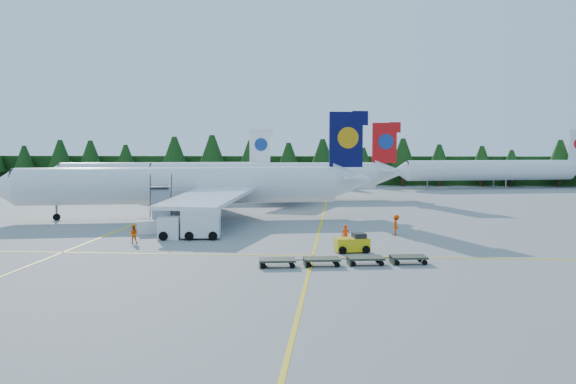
# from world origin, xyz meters

# --- Properties ---
(ground) EXTENTS (320.00, 320.00, 0.00)m
(ground) POSITION_xyz_m (0.00, 0.00, 0.00)
(ground) COLOR gray
(ground) RESTS_ON ground
(taxi_stripe_a) EXTENTS (0.25, 120.00, 0.01)m
(taxi_stripe_a) POSITION_xyz_m (-14.00, 20.00, 0.01)
(taxi_stripe_a) COLOR yellow
(taxi_stripe_a) RESTS_ON ground
(taxi_stripe_b) EXTENTS (0.25, 120.00, 0.01)m
(taxi_stripe_b) POSITION_xyz_m (6.00, 20.00, 0.01)
(taxi_stripe_b) COLOR yellow
(taxi_stripe_b) RESTS_ON ground
(taxi_stripe_cross) EXTENTS (80.00, 0.25, 0.01)m
(taxi_stripe_cross) POSITION_xyz_m (0.00, -6.00, 0.01)
(taxi_stripe_cross) COLOR yellow
(taxi_stripe_cross) RESTS_ON ground
(treeline_hedge) EXTENTS (220.00, 4.00, 6.00)m
(treeline_hedge) POSITION_xyz_m (0.00, 82.00, 3.00)
(treeline_hedge) COLOR black
(treeline_hedge) RESTS_ON ground
(airliner_navy) EXTENTS (42.30, 34.43, 12.47)m
(airliner_navy) POSITION_xyz_m (-11.21, 17.60, 3.75)
(airliner_navy) COLOR white
(airliner_navy) RESTS_ON ground
(airliner_red) EXTENTS (40.95, 33.46, 11.96)m
(airliner_red) POSITION_xyz_m (-4.39, 44.35, 3.59)
(airliner_red) COLOR white
(airliner_red) RESTS_ON ground
(airliner_far_left) EXTENTS (38.33, 11.73, 11.31)m
(airliner_far_left) POSITION_xyz_m (-24.84, 54.79, 3.55)
(airliner_far_left) COLOR white
(airliner_far_left) RESTS_ON ground
(airliner_far_right) EXTENTS (38.86, 11.82, 11.46)m
(airliner_far_right) POSITION_xyz_m (35.90, 71.39, 3.59)
(airliner_far_right) COLOR white
(airliner_far_right) RESTS_ON ground
(airstairs) EXTENTS (5.37, 7.29, 4.34)m
(airstairs) POSITION_xyz_m (-9.45, 6.49, 0.94)
(airstairs) COLOR white
(airstairs) RESTS_ON ground
(service_truck) EXTENTS (5.79, 2.66, 2.70)m
(service_truck) POSITION_xyz_m (-5.59, 2.07, 1.34)
(service_truck) COLOR silver
(service_truck) RESTS_ON ground
(baggage_tug) EXTENTS (2.95, 2.06, 1.44)m
(baggage_tug) POSITION_xyz_m (9.12, -3.91, 0.71)
(baggage_tug) COLOR yellow
(baggage_tug) RESTS_ON ground
(dolly_train) EXTENTS (12.13, 3.95, 0.15)m
(dolly_train) POSITION_xyz_m (8.37, -9.48, 0.48)
(dolly_train) COLOR #343929
(dolly_train) RESTS_ON ground
(crew_a) EXTENTS (0.69, 0.45, 1.88)m
(crew_a) POSITION_xyz_m (8.55, -1.45, 0.94)
(crew_a) COLOR #FD3A05
(crew_a) RESTS_ON ground
(crew_b) EXTENTS (0.86, 0.71, 1.60)m
(crew_b) POSITION_xyz_m (-9.93, -0.78, 0.80)
(crew_b) COLOR #EE5D05
(crew_b) RESTS_ON ground
(crew_c) EXTENTS (0.63, 0.86, 1.94)m
(crew_c) POSITION_xyz_m (13.41, 6.04, 0.97)
(crew_c) COLOR #F04405
(crew_c) RESTS_ON ground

